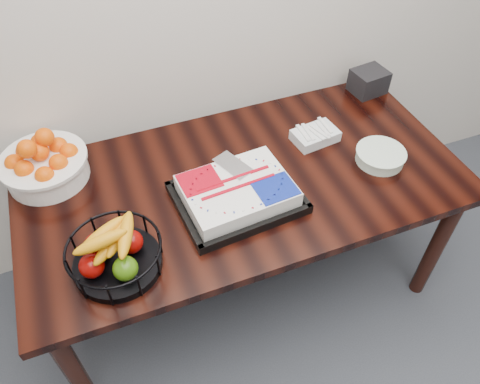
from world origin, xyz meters
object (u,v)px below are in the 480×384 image
object	(u,v)px
napkin_box	(369,81)
cake_tray	(237,193)
table	(243,193)
plate_stack	(380,156)
fruit_basket	(115,254)
tangerine_bowl	(43,160)

from	to	relation	value
napkin_box	cake_tray	bearing A→B (deg)	-152.28
table	plate_stack	size ratio (longest dim) A/B	8.62
table	napkin_box	xyz separation A→B (m)	(0.80, 0.35, 0.14)
napkin_box	plate_stack	bearing A→B (deg)	-115.99
table	cake_tray	xyz separation A→B (m)	(-0.07, -0.11, 0.13)
table	fruit_basket	size ratio (longest dim) A/B	5.60
table	plate_stack	bearing A→B (deg)	-10.77
tangerine_bowl	cake_tray	bearing A→B (deg)	-30.98
cake_tray	fruit_basket	distance (m)	0.51
fruit_basket	plate_stack	distance (m)	1.14
fruit_basket	napkin_box	bearing A→B (deg)	23.51
tangerine_bowl	plate_stack	size ratio (longest dim) A/B	1.65
table	fruit_basket	xyz separation A→B (m)	(-0.56, -0.24, 0.16)
tangerine_bowl	fruit_basket	bearing A→B (deg)	-71.70
cake_tray	tangerine_bowl	distance (m)	0.78
table	tangerine_bowl	world-z (taller)	tangerine_bowl
tangerine_bowl	plate_stack	distance (m)	1.37
table	cake_tray	world-z (taller)	cake_tray
fruit_basket	table	bearing A→B (deg)	23.33
fruit_basket	tangerine_bowl	bearing A→B (deg)	108.30
cake_tray	plate_stack	distance (m)	0.64
tangerine_bowl	napkin_box	xyz separation A→B (m)	(1.53, 0.06, -0.04)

